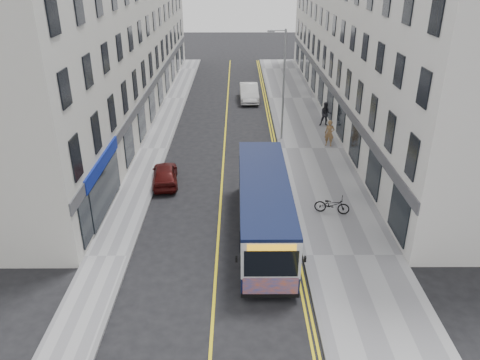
{
  "coord_description": "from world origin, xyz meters",
  "views": [
    {
      "loc": [
        0.96,
        -18.91,
        12.34
      ],
      "look_at": [
        1.08,
        3.63,
        1.6
      ],
      "focal_mm": 35.0,
      "sensor_mm": 36.0,
      "label": 1
    }
  ],
  "objects_px": {
    "bicycle": "(332,205)",
    "pedestrian_near": "(329,133)",
    "streetlamp": "(283,82)",
    "car_white": "(249,93)",
    "pedestrian_far": "(326,114)",
    "city_bus": "(264,206)",
    "car_maroon": "(165,174)"
  },
  "relations": [
    {
      "from": "car_maroon",
      "to": "city_bus",
      "type": "bearing_deg",
      "value": 126.96
    },
    {
      "from": "bicycle",
      "to": "car_maroon",
      "type": "height_order",
      "value": "car_maroon"
    },
    {
      "from": "bicycle",
      "to": "pedestrian_far",
      "type": "relative_size",
      "value": 0.95
    },
    {
      "from": "bicycle",
      "to": "car_white",
      "type": "xyz_separation_m",
      "value": [
        -3.87,
        21.96,
        0.19
      ]
    },
    {
      "from": "pedestrian_far",
      "to": "car_white",
      "type": "distance_m",
      "value": 9.78
    },
    {
      "from": "bicycle",
      "to": "pedestrian_far",
      "type": "xyz_separation_m",
      "value": [
        2.08,
        14.21,
        0.48
      ]
    },
    {
      "from": "pedestrian_near",
      "to": "car_white",
      "type": "xyz_separation_m",
      "value": [
        -5.45,
        12.17,
        -0.27
      ]
    },
    {
      "from": "streetlamp",
      "to": "pedestrian_near",
      "type": "xyz_separation_m",
      "value": [
        3.33,
        -1.52,
        -3.32
      ]
    },
    {
      "from": "bicycle",
      "to": "pedestrian_near",
      "type": "bearing_deg",
      "value": 4.62
    },
    {
      "from": "streetlamp",
      "to": "pedestrian_far",
      "type": "distance_m",
      "value": 5.82
    },
    {
      "from": "streetlamp",
      "to": "car_white",
      "type": "height_order",
      "value": "streetlamp"
    },
    {
      "from": "pedestrian_near",
      "to": "car_maroon",
      "type": "bearing_deg",
      "value": -131.69
    },
    {
      "from": "car_white",
      "to": "car_maroon",
      "type": "distance_m",
      "value": 18.93
    },
    {
      "from": "pedestrian_far",
      "to": "car_white",
      "type": "relative_size",
      "value": 0.4
    },
    {
      "from": "city_bus",
      "to": "streetlamp",
      "type": "bearing_deg",
      "value": 81.63
    },
    {
      "from": "bicycle",
      "to": "pedestrian_near",
      "type": "distance_m",
      "value": 9.93
    },
    {
      "from": "city_bus",
      "to": "car_white",
      "type": "height_order",
      "value": "city_bus"
    },
    {
      "from": "bicycle",
      "to": "pedestrian_far",
      "type": "distance_m",
      "value": 14.37
    },
    {
      "from": "pedestrian_near",
      "to": "pedestrian_far",
      "type": "height_order",
      "value": "pedestrian_far"
    },
    {
      "from": "streetlamp",
      "to": "car_maroon",
      "type": "height_order",
      "value": "streetlamp"
    },
    {
      "from": "bicycle",
      "to": "car_maroon",
      "type": "bearing_deg",
      "value": 81.43
    },
    {
      "from": "streetlamp",
      "to": "pedestrian_far",
      "type": "bearing_deg",
      "value": 37.02
    },
    {
      "from": "pedestrian_far",
      "to": "car_white",
      "type": "bearing_deg",
      "value": 131.66
    },
    {
      "from": "pedestrian_near",
      "to": "car_white",
      "type": "distance_m",
      "value": 13.33
    },
    {
      "from": "streetlamp",
      "to": "pedestrian_far",
      "type": "relative_size",
      "value": 4.15
    },
    {
      "from": "streetlamp",
      "to": "car_white",
      "type": "distance_m",
      "value": 11.43
    },
    {
      "from": "pedestrian_far",
      "to": "streetlamp",
      "type": "bearing_deg",
      "value": -138.81
    },
    {
      "from": "city_bus",
      "to": "bicycle",
      "type": "distance_m",
      "value": 4.3
    },
    {
      "from": "pedestrian_far",
      "to": "city_bus",
      "type": "bearing_deg",
      "value": -105.52
    },
    {
      "from": "bicycle",
      "to": "pedestrian_near",
      "type": "relative_size",
      "value": 0.98
    },
    {
      "from": "pedestrian_near",
      "to": "car_maroon",
      "type": "relative_size",
      "value": 0.51
    },
    {
      "from": "pedestrian_far",
      "to": "car_white",
      "type": "xyz_separation_m",
      "value": [
        -5.95,
        7.75,
        -0.3
      ]
    }
  ]
}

